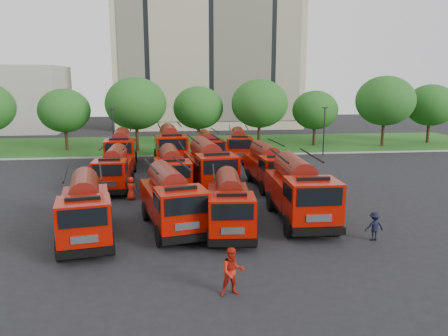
% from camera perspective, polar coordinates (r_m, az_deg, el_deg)
% --- Properties ---
extents(ground, '(140.00, 140.00, 0.00)m').
position_cam_1_polar(ground, '(28.99, 1.35, -4.48)').
color(ground, black).
rests_on(ground, ground).
extents(lawn, '(70.00, 16.00, 0.12)m').
position_cam_1_polar(lawn, '(54.32, -2.38, 3.12)').
color(lawn, '#1A5015').
rests_on(lawn, ground).
extents(curb, '(70.00, 0.30, 0.14)m').
position_cam_1_polar(curb, '(46.34, -1.65, 1.68)').
color(curb, gray).
rests_on(curb, ground).
extents(apartment_building, '(30.00, 14.18, 25.00)m').
position_cam_1_polar(apartment_building, '(75.90, -2.14, 14.92)').
color(apartment_building, tan).
rests_on(apartment_building, ground).
extents(side_building, '(18.00, 12.00, 10.00)m').
position_cam_1_polar(side_building, '(76.30, -26.82, 8.06)').
color(side_building, gray).
rests_on(side_building, ground).
extents(tree_1, '(5.71, 5.71, 6.98)m').
position_cam_1_polar(tree_1, '(52.16, -20.12, 7.04)').
color(tree_1, '#382314').
rests_on(tree_1, ground).
extents(tree_2, '(6.72, 6.72, 8.22)m').
position_cam_1_polar(tree_2, '(49.35, -11.45, 8.23)').
color(tree_2, '#382314').
rests_on(tree_2, ground).
extents(tree_3, '(5.88, 5.88, 7.19)m').
position_cam_1_polar(tree_3, '(51.78, -3.37, 7.84)').
color(tree_3, '#382314').
rests_on(tree_3, ground).
extents(tree_4, '(6.55, 6.55, 8.01)m').
position_cam_1_polar(tree_4, '(51.13, 4.66, 8.38)').
color(tree_4, '#382314').
rests_on(tree_4, ground).
extents(tree_5, '(5.46, 5.46, 6.68)m').
position_cam_1_polar(tree_5, '(53.92, 11.82, 7.41)').
color(tree_5, '#382314').
rests_on(tree_5, ground).
extents(tree_6, '(6.89, 6.89, 8.42)m').
position_cam_1_polar(tree_6, '(55.52, 20.30, 8.23)').
color(tree_6, '#382314').
rests_on(tree_6, ground).
extents(tree_7, '(6.05, 6.05, 7.39)m').
position_cam_1_polar(tree_7, '(60.70, 25.38, 7.43)').
color(tree_7, '#382314').
rests_on(tree_7, ground).
extents(lamp_post_0, '(0.60, 0.25, 5.11)m').
position_cam_1_polar(lamp_post_0, '(45.51, -14.29, 4.74)').
color(lamp_post_0, black).
rests_on(lamp_post_0, ground).
extents(lamp_post_1, '(0.60, 0.25, 5.11)m').
position_cam_1_polar(lamp_post_1, '(47.78, 12.95, 5.11)').
color(lamp_post_1, black).
rests_on(lamp_post_1, ground).
extents(fire_truck_0, '(3.56, 7.25, 3.16)m').
position_cam_1_polar(fire_truck_0, '(23.17, -17.70, -5.08)').
color(fire_truck_0, black).
rests_on(fire_truck_0, ground).
extents(fire_truck_1, '(3.88, 7.43, 3.22)m').
position_cam_1_polar(fire_truck_1, '(23.88, -6.88, -4.03)').
color(fire_truck_1, black).
rests_on(fire_truck_1, ground).
extents(fire_truck_2, '(2.79, 6.69, 2.98)m').
position_cam_1_polar(fire_truck_2, '(23.27, 0.71, -4.68)').
color(fire_truck_2, black).
rests_on(fire_truck_2, ground).
extents(fire_truck_3, '(2.96, 7.75, 3.50)m').
position_cam_1_polar(fire_truck_3, '(25.35, 9.80, -2.88)').
color(fire_truck_3, black).
rests_on(fire_truck_3, ground).
extents(fire_truck_4, '(2.45, 6.61, 3.00)m').
position_cam_1_polar(fire_truck_4, '(33.22, -14.14, -0.08)').
color(fire_truck_4, black).
rests_on(fire_truck_4, ground).
extents(fire_truck_5, '(2.92, 7.00, 3.11)m').
position_cam_1_polar(fire_truck_5, '(31.68, -6.89, -0.27)').
color(fire_truck_5, black).
rests_on(fire_truck_5, ground).
extents(fire_truck_6, '(3.66, 8.02, 3.52)m').
position_cam_1_polar(fire_truck_6, '(32.10, -1.97, 0.34)').
color(fire_truck_6, black).
rests_on(fire_truck_6, ground).
extents(fire_truck_7, '(2.90, 7.01, 3.12)m').
position_cam_1_polar(fire_truck_7, '(33.15, 5.85, 0.29)').
color(fire_truck_7, black).
rests_on(fire_truck_7, ground).
extents(fire_truck_8, '(3.09, 7.53, 3.36)m').
position_cam_1_polar(fire_truck_8, '(41.52, -13.30, 2.48)').
color(fire_truck_8, black).
rests_on(fire_truck_8, ground).
extents(fire_truck_9, '(3.38, 8.13, 3.62)m').
position_cam_1_polar(fire_truck_9, '(41.79, -7.05, 2.94)').
color(fire_truck_9, black).
rests_on(fire_truck_9, ground).
extents(fire_truck_10, '(2.90, 6.70, 2.96)m').
position_cam_1_polar(fire_truck_10, '(42.43, -2.04, 2.70)').
color(fire_truck_10, black).
rests_on(fire_truck_10, ground).
extents(fire_truck_11, '(3.07, 7.06, 3.12)m').
position_cam_1_polar(fire_truck_11, '(43.46, 1.91, 3.02)').
color(fire_truck_11, black).
rests_on(fire_truck_11, ground).
extents(firefighter_0, '(0.75, 0.56, 1.96)m').
position_cam_1_polar(firefighter_0, '(22.44, 0.02, -9.34)').
color(firefighter_0, '#A3180C').
rests_on(firefighter_0, ground).
extents(firefighter_1, '(0.97, 0.62, 1.88)m').
position_cam_1_polar(firefighter_1, '(17.17, 1.11, -16.22)').
color(firefighter_1, '#A3180C').
rests_on(firefighter_1, ground).
extents(firefighter_2, '(0.62, 1.07, 1.82)m').
position_cam_1_polar(firefighter_2, '(24.38, 12.52, -7.90)').
color(firefighter_2, black).
rests_on(firefighter_2, ground).
extents(firefighter_3, '(0.99, 0.55, 1.49)m').
position_cam_1_polar(firefighter_3, '(23.62, 18.92, -8.91)').
color(firefighter_3, black).
rests_on(firefighter_3, ground).
extents(firefighter_4, '(0.91, 0.78, 1.58)m').
position_cam_1_polar(firefighter_4, '(30.22, -11.99, -4.07)').
color(firefighter_4, '#A3180C').
rests_on(firefighter_4, ground).
extents(firefighter_5, '(1.80, 0.87, 1.90)m').
position_cam_1_polar(firefighter_5, '(32.48, 10.91, -2.93)').
color(firefighter_5, '#A3180C').
rests_on(firefighter_5, ground).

